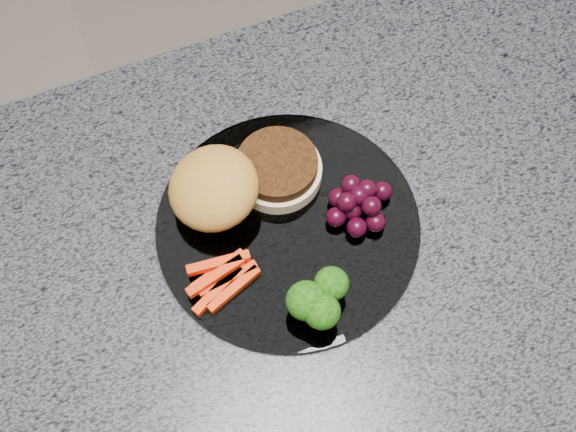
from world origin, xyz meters
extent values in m
cube|color=#55311D|center=(0.00, 0.00, 0.43)|extent=(1.20, 0.60, 0.86)
cube|color=#4A4B54|center=(0.00, 0.00, 0.88)|extent=(1.20, 0.60, 0.04)
cylinder|color=white|center=(0.11, 0.05, 0.90)|extent=(0.26, 0.26, 0.01)
cylinder|color=beige|center=(0.13, 0.10, 0.91)|extent=(0.11, 0.11, 0.02)
cylinder|color=#40230C|center=(0.13, 0.10, 0.93)|extent=(0.10, 0.10, 0.01)
ellipsoid|color=#AA702A|center=(0.06, 0.10, 0.93)|extent=(0.11, 0.11, 0.05)
cube|color=red|center=(0.03, 0.03, 0.91)|extent=(0.06, 0.03, 0.01)
cube|color=red|center=(0.04, 0.02, 0.91)|extent=(0.06, 0.02, 0.01)
cube|color=red|center=(0.03, 0.01, 0.91)|extent=(0.06, 0.04, 0.01)
cube|color=red|center=(0.04, 0.03, 0.92)|extent=(0.06, 0.02, 0.01)
cube|color=red|center=(0.03, 0.02, 0.92)|extent=(0.06, 0.02, 0.01)
cube|color=red|center=(0.04, 0.00, 0.91)|extent=(0.06, 0.03, 0.01)
cylinder|color=#5B8E33|center=(0.10, -0.04, 0.91)|extent=(0.01, 0.01, 0.02)
ellipsoid|color=#133E08|center=(0.10, -0.04, 0.93)|extent=(0.04, 0.04, 0.03)
cylinder|color=#5B8E33|center=(0.12, -0.03, 0.91)|extent=(0.01, 0.01, 0.02)
ellipsoid|color=#133E08|center=(0.12, -0.03, 0.93)|extent=(0.03, 0.03, 0.03)
cylinder|color=#5B8E33|center=(0.10, -0.05, 0.91)|extent=(0.01, 0.01, 0.02)
ellipsoid|color=#133E08|center=(0.10, -0.05, 0.93)|extent=(0.03, 0.03, 0.03)
sphere|color=black|center=(0.18, 0.04, 0.92)|extent=(0.02, 0.02, 0.02)
sphere|color=black|center=(0.20, 0.03, 0.92)|extent=(0.02, 0.02, 0.02)
sphere|color=black|center=(0.19, 0.05, 0.92)|extent=(0.02, 0.02, 0.02)
sphere|color=black|center=(0.17, 0.05, 0.92)|extent=(0.02, 0.02, 0.02)
sphere|color=black|center=(0.16, 0.03, 0.92)|extent=(0.02, 0.02, 0.02)
sphere|color=black|center=(0.17, 0.02, 0.92)|extent=(0.02, 0.02, 0.02)
sphere|color=black|center=(0.19, 0.02, 0.92)|extent=(0.02, 0.02, 0.02)
sphere|color=black|center=(0.21, 0.04, 0.92)|extent=(0.02, 0.02, 0.02)
sphere|color=black|center=(0.19, 0.04, 0.93)|extent=(0.02, 0.02, 0.02)
sphere|color=black|center=(0.17, 0.04, 0.93)|extent=(0.02, 0.02, 0.02)
sphere|color=black|center=(0.19, 0.03, 0.93)|extent=(0.02, 0.02, 0.02)
sphere|color=black|center=(0.18, 0.06, 0.93)|extent=(0.02, 0.02, 0.02)
sphere|color=black|center=(0.19, 0.04, 0.93)|extent=(0.02, 0.02, 0.02)
camera|label=1|loc=(-0.02, -0.27, 1.61)|focal=50.00mm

